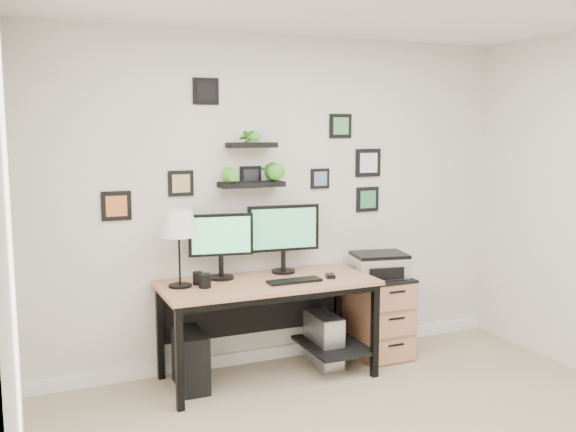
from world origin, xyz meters
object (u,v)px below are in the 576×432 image
monitor_left (221,241)px  pc_tower_black (191,360)px  mug (205,281)px  file_cabinet (379,316)px  table_lamp (179,225)px  monitor_right (284,233)px  printer (379,265)px  desk (270,296)px  pc_tower_grey (324,339)px

monitor_left → pc_tower_black: 0.89m
mug → file_cabinet: mug is taller
table_lamp → file_cabinet: size_ratio=0.83×
monitor_right → table_lamp: 0.87m
monitor_left → table_lamp: 0.39m
mug → pc_tower_black: 0.60m
monitor_right → printer: 0.87m
monitor_left → file_cabinet: monitor_left is taller
pc_tower_black → desk: bearing=-0.8°
desk → printer: bearing=3.5°
desk → file_cabinet: 1.03m
pc_tower_grey → monitor_right: bearing=157.2°
pc_tower_black → file_cabinet: (1.61, 0.05, 0.13)m
table_lamp → pc_tower_black: 0.99m
pc_tower_grey → monitor_left: bearing=171.8°
monitor_right → pc_tower_black: monitor_right is taller
monitor_left → pc_tower_grey: bearing=-8.2°
table_lamp → monitor_right: bearing=7.7°
table_lamp → file_cabinet: (1.67, 0.00, -0.86)m
monitor_right → mug: (-0.70, -0.21, -0.27)m
monitor_left → pc_tower_black: (-0.29, -0.15, -0.83)m
mug → pc_tower_grey: mug is taller
monitor_right → table_lamp: bearing=-172.3°
file_cabinet → table_lamp: bearing=-179.9°
pc_tower_black → printer: size_ratio=0.88×
desk → printer: (0.99, 0.06, 0.14)m
printer → mug: bearing=-176.0°
monitor_right → table_lamp: (-0.85, -0.12, 0.13)m
mug → pc_tower_grey: size_ratio=0.24×
file_cabinet → monitor_left: bearing=175.5°
monitor_left → pc_tower_grey: 1.17m
table_lamp → printer: table_lamp is taller
monitor_right → file_cabinet: 1.10m
monitor_right → pc_tower_grey: bearing=-22.8°
mug → table_lamp: bearing=147.5°
monitor_left → file_cabinet: 1.50m
desk → monitor_right: 0.51m
monitor_left → file_cabinet: size_ratio=0.74×
mug → pc_tower_black: (-0.10, 0.06, -0.59)m
monitor_left → mug: (-0.19, -0.21, -0.24)m
monitor_right → mug: monitor_right is taller
desk → file_cabinet: (0.99, 0.06, -0.29)m
desk → pc_tower_grey: size_ratio=3.79×
file_cabinet → mug: bearing=-176.1°
pc_tower_grey → printer: printer is taller
mug → file_cabinet: (1.51, 0.10, -0.46)m
monitor_right → pc_tower_grey: monitor_right is taller
desk → monitor_right: bearing=43.5°
desk → monitor_right: monitor_right is taller
mug → printer: 1.51m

